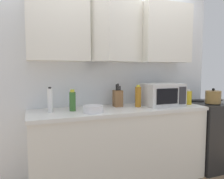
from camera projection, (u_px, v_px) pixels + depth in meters
wall_back_with_cabinets at (113, 52)px, 2.75m from camera, size 2.96×0.61×2.60m
counter_run at (120, 145)px, 2.64m from camera, size 2.09×0.63×0.90m
stove_range at (213, 133)px, 3.12m from camera, size 0.76×0.64×0.91m
kettle at (213, 97)px, 2.88m from camera, size 0.20×0.20×0.20m
microwave at (162, 94)px, 2.78m from camera, size 0.48×0.37×0.28m
knife_block at (118, 98)px, 2.71m from camera, size 0.11×0.13×0.28m
bottle_white_jar at (50, 100)px, 2.33m from camera, size 0.05×0.05×0.27m
bottle_amber_vinegar at (138, 97)px, 2.68m from camera, size 0.07×0.07×0.27m
bottle_green_oil at (73, 101)px, 2.42m from camera, size 0.07×0.07×0.24m
bottle_yellow_mustard at (189, 97)px, 2.87m from camera, size 0.08×0.08×0.20m
bowl_ceramic_small at (93, 109)px, 2.33m from camera, size 0.22×0.22×0.07m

